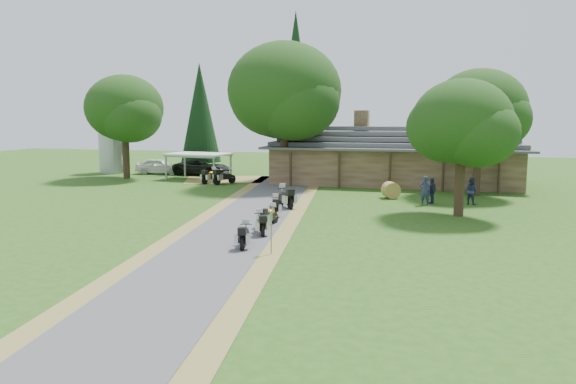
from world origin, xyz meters
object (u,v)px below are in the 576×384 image
(motorcycle_row_d, at_px, (276,206))
(car_white_sedan, at_px, (159,164))
(lodge, at_px, (395,155))
(motorcycle_row_e, at_px, (285,196))
(hay_bale, at_px, (391,190))
(silo, at_px, (114,143))
(car_dark_suv, at_px, (202,163))
(motorcycle_row_b, at_px, (261,222))
(carport, at_px, (199,166))
(motorcycle_row_c, at_px, (269,215))
(motorcycle_carport_a, at_px, (210,175))
(motorcycle_row_a, at_px, (244,234))
(motorcycle_carport_b, at_px, (224,176))

(motorcycle_row_d, bearing_deg, car_white_sedan, 25.51)
(lodge, bearing_deg, motorcycle_row_e, -110.57)
(motorcycle_row_d, height_order, motorcycle_row_e, motorcycle_row_e)
(hay_bale, bearing_deg, silo, 159.33)
(car_dark_suv, bearing_deg, car_white_sedan, 96.86)
(motorcycle_row_b, xyz_separation_m, motorcycle_row_e, (-0.96, 8.05, 0.13))
(silo, relative_size, motorcycle_row_d, 3.42)
(motorcycle_row_b, bearing_deg, hay_bale, -45.46)
(carport, xyz_separation_m, motorcycle_row_c, (12.59, -19.33, -0.60))
(motorcycle_row_b, height_order, motorcycle_row_c, motorcycle_row_b)
(carport, bearing_deg, lodge, 12.19)
(carport, distance_m, motorcycle_row_c, 23.08)
(lodge, height_order, car_dark_suv, lodge)
(motorcycle_row_c, height_order, motorcycle_carport_a, motorcycle_carport_a)
(motorcycle_row_a, bearing_deg, hay_bale, -28.30)
(silo, bearing_deg, lodge, -3.57)
(lodge, xyz_separation_m, car_white_sedan, (-23.09, 1.68, -1.47))
(motorcycle_row_c, relative_size, hay_bale, 1.48)
(motorcycle_carport_a, bearing_deg, motorcycle_row_c, -135.20)
(hay_bale, bearing_deg, motorcycle_row_c, -114.08)
(hay_bale, bearing_deg, lodge, 93.04)
(motorcycle_carport_b, bearing_deg, carport, 80.50)
(motorcycle_row_c, distance_m, motorcycle_carport_b, 18.78)
(car_dark_suv, bearing_deg, motorcycle_row_c, -142.08)
(car_white_sedan, bearing_deg, motorcycle_row_c, -151.01)
(motorcycle_row_c, xyz_separation_m, motorcycle_row_d, (-0.54, 3.05, 0.02))
(motorcycle_carport_b, bearing_deg, hay_bale, -79.22)
(motorcycle_row_a, xyz_separation_m, motorcycle_carport_b, (-9.32, 21.30, 0.14))
(silo, height_order, motorcycle_row_c, silo)
(lodge, distance_m, motorcycle_row_b, 23.47)
(motorcycle_row_b, bearing_deg, silo, 18.37)
(motorcycle_row_a, relative_size, hay_bale, 1.48)
(silo, bearing_deg, car_white_sedan, -0.92)
(carport, relative_size, motorcycle_row_d, 3.10)
(motorcycle_row_a, xyz_separation_m, motorcycle_row_e, (-1.10, 10.85, 0.14))
(motorcycle_row_a, bearing_deg, silo, 29.04)
(carport, relative_size, car_dark_suv, 0.90)
(lodge, relative_size, motorcycle_row_c, 12.64)
(silo, distance_m, motorcycle_row_b, 34.22)
(motorcycle_row_a, relative_size, motorcycle_carport_a, 0.86)
(motorcycle_carport_a, xyz_separation_m, motorcycle_carport_b, (1.39, -0.19, 0.05))
(car_white_sedan, distance_m, hay_bale, 25.90)
(motorcycle_row_b, relative_size, motorcycle_carport_a, 0.88)
(car_white_sedan, relative_size, motorcycle_carport_a, 2.99)
(car_white_sedan, xyz_separation_m, motorcycle_row_c, (18.27, -22.60, -0.40))
(motorcycle_carport_a, height_order, motorcycle_carport_b, motorcycle_carport_b)
(car_dark_suv, distance_m, motorcycle_carport_a, 6.83)
(motorcycle_row_c, bearing_deg, motorcycle_row_d, 20.00)
(car_white_sedan, bearing_deg, hay_bale, -124.44)
(carport, height_order, hay_bale, carport)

